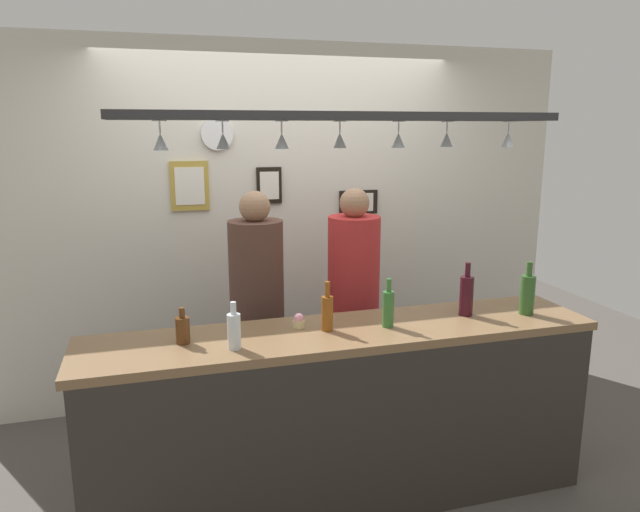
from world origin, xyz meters
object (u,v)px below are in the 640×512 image
bottle_champagne_green (527,294)px  cupcake (299,321)px  wall_clock (217,134)px  picture_frame_lower_pair (359,202)px  person_middle_brown_shirt (257,294)px  bottle_wine_dark_red (466,295)px  bottle_beer_amber_tall (327,312)px  person_right_red_shirt (353,287)px  bottle_beer_brown_stubby (183,329)px  bottle_soda_clear (234,330)px  picture_frame_crest (269,185)px  bottle_beer_green_import (388,308)px  picture_frame_caricature (190,186)px

bottle_champagne_green → cupcake: (-1.28, 0.13, -0.08)m
wall_clock → picture_frame_lower_pair: bearing=0.3°
cupcake → person_middle_brown_shirt: bearing=98.6°
bottle_wine_dark_red → bottle_beer_amber_tall: size_ratio=1.15×
bottle_champagne_green → bottle_beer_amber_tall: 1.15m
bottle_champagne_green → person_right_red_shirt: bearing=132.6°
bottle_beer_brown_stubby → cupcake: bearing=6.1°
bottle_beer_brown_stubby → wall_clock: 1.68m
bottle_beer_amber_tall → wall_clock: size_ratio=1.18×
person_middle_brown_shirt → wall_clock: (-0.14, 0.64, 0.98)m
person_right_red_shirt → bottle_soda_clear: 1.26m
person_right_red_shirt → bottle_beer_amber_tall: (-0.41, -0.75, 0.10)m
bottle_beer_brown_stubby → picture_frame_lower_pair: bearing=44.7°
bottle_beer_brown_stubby → bottle_soda_clear: size_ratio=0.78×
wall_clock → picture_frame_crest: bearing=1.0°
person_right_red_shirt → bottle_beer_green_import: size_ratio=6.27×
bottle_soda_clear → bottle_wine_dark_red: bearing=6.4°
bottle_wine_dark_red → bottle_champagne_green: bearing=-13.1°
picture_frame_caricature → wall_clock: 0.40m
person_right_red_shirt → picture_frame_lower_pair: size_ratio=5.43×
bottle_beer_green_import → picture_frame_caricature: size_ratio=0.76×
wall_clock → bottle_wine_dark_red: bearing=-49.0°
bottle_champagne_green → picture_frame_caricature: size_ratio=0.88×
bottle_wine_dark_red → cupcake: bearing=176.7°
cupcake → picture_frame_caricature: (-0.44, 1.32, 0.59)m
picture_frame_lower_pair → wall_clock: 1.16m
picture_frame_lower_pair → bottle_beer_brown_stubby: bearing=-135.3°
person_right_red_shirt → bottle_wine_dark_red: bearing=-60.9°
person_middle_brown_shirt → bottle_beer_green_import: (0.56, -0.79, 0.10)m
bottle_beer_brown_stubby → picture_frame_crest: (0.71, 1.38, 0.55)m
bottle_beer_brown_stubby → bottle_soda_clear: 0.27m
cupcake → picture_frame_crest: bearing=84.9°
picture_frame_crest → wall_clock: size_ratio=1.18×
bottle_beer_green_import → bottle_beer_brown_stubby: bearing=177.1°
bottle_champagne_green → picture_frame_crest: (-1.16, 1.45, 0.50)m
person_middle_brown_shirt → picture_frame_crest: 0.92m
bottle_champagne_green → bottle_soda_clear: (-1.65, -0.07, -0.03)m
person_middle_brown_shirt → bottle_soda_clear: person_middle_brown_shirt is taller
picture_frame_caricature → bottle_beer_brown_stubby: bearing=-96.4°
person_middle_brown_shirt → bottle_beer_green_import: person_middle_brown_shirt is taller
person_middle_brown_shirt → person_right_red_shirt: size_ratio=1.00×
bottle_beer_amber_tall → bottle_beer_green_import: bearing=-6.2°
bottle_beer_green_import → picture_frame_crest: bearing=103.2°
person_right_red_shirt → cupcake: size_ratio=20.89×
person_middle_brown_shirt → bottle_wine_dark_red: bearing=-34.8°
bottle_beer_green_import → picture_frame_lower_pair: bearing=76.3°
bottle_beer_green_import → person_right_red_shirt: bearing=83.7°
bottle_wine_dark_red → bottle_champagne_green: same height
cupcake → wall_clock: size_ratio=0.35×
bottle_champagne_green → wall_clock: size_ratio=1.36×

